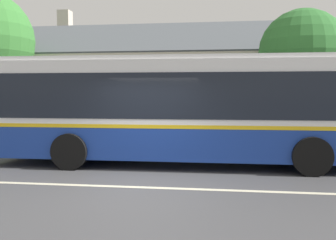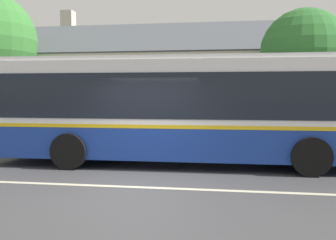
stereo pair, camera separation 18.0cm
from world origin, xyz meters
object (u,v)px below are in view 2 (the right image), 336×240
bench_down_street (123,133)px  street_tree_primary (309,56)px  transit_bus (183,107)px  bench_by_building (6,131)px

bench_down_street → street_tree_primary: bearing=9.7°
transit_bus → street_tree_primary: 6.21m
transit_bus → bench_down_street: transit_bus is taller
transit_bus → bench_by_building: transit_bus is taller
bench_down_street → street_tree_primary: 7.63m
bench_down_street → street_tree_primary: size_ratio=0.30×
street_tree_primary → bench_down_street: bearing=-170.3°
transit_bus → bench_down_street: 4.03m
transit_bus → street_tree_primary: bearing=43.0°
street_tree_primary → bench_by_building: bearing=-174.3°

